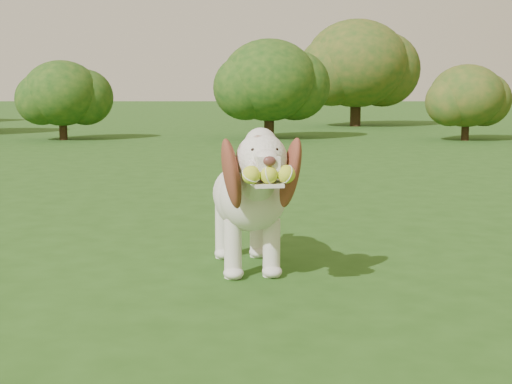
{
  "coord_description": "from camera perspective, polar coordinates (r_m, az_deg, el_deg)",
  "views": [
    {
      "loc": [
        -0.54,
        -3.68,
        0.86
      ],
      "look_at": [
        -0.55,
        -0.62,
        0.41
      ],
      "focal_mm": 50.0,
      "sensor_mm": 36.0,
      "label": 1
    }
  ],
  "objects": [
    {
      "name": "shrub_c",
      "position": [
        12.01,
        16.5,
        7.39
      ],
      "size": [
        1.18,
        1.18,
        1.22
      ],
      "color": "#382314",
      "rests_on": "ground"
    },
    {
      "name": "shrub_a",
      "position": [
        12.06,
        -15.27,
        7.63
      ],
      "size": [
        1.24,
        1.24,
        1.29
      ],
      "color": "#382314",
      "rests_on": "ground"
    },
    {
      "name": "shrub_i",
      "position": [
        15.88,
        8.04,
        10.14
      ],
      "size": [
        2.24,
        2.24,
        2.32
      ],
      "color": "#382314",
      "rests_on": "ground"
    },
    {
      "name": "ground",
      "position": [
        3.81,
        8.29,
        -4.7
      ],
      "size": [
        80.0,
        80.0,
        0.0
      ],
      "primitive_type": "plane",
      "color": "#244C15",
      "rests_on": "ground"
    },
    {
      "name": "shrub_b",
      "position": [
        11.88,
        1.06,
        8.93
      ],
      "size": [
        1.59,
        1.59,
        1.65
      ],
      "color": "#382314",
      "rests_on": "ground"
    },
    {
      "name": "dog",
      "position": [
        3.31,
        -0.59,
        -0.12
      ],
      "size": [
        0.46,
        1.07,
        0.69
      ],
      "rotation": [
        0.0,
        0.0,
        0.16
      ],
      "color": "silver",
      "rests_on": "ground"
    }
  ]
}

